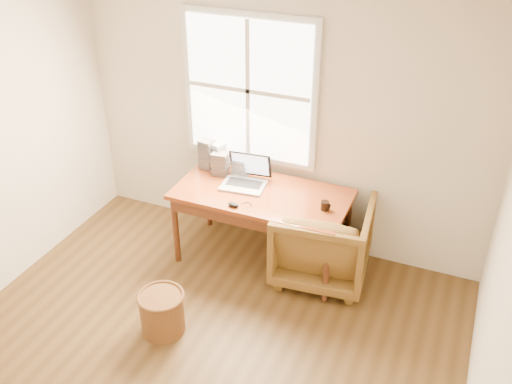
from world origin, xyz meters
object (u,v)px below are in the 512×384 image
(armchair, at_px, (323,240))
(cd_stack_a, at_px, (217,156))
(wicker_stool, at_px, (162,313))
(desk, at_px, (262,194))
(laptop, at_px, (243,173))
(coffee_mug, at_px, (325,206))

(armchair, relative_size, cd_stack_a, 3.08)
(armchair, xyz_separation_m, wicker_stool, (-0.98, -1.21, -0.21))
(desk, distance_m, wicker_stool, 1.39)
(cd_stack_a, bearing_deg, laptop, -31.35)
(desk, xyz_separation_m, wicker_stool, (-0.38, -1.21, -0.55))
(wicker_stool, bearing_deg, coffee_mug, 49.33)
(coffee_mug, height_order, cd_stack_a, cd_stack_a)
(cd_stack_a, bearing_deg, desk, -23.90)
(coffee_mug, relative_size, cd_stack_a, 0.29)
(desk, height_order, cd_stack_a, cd_stack_a)
(laptop, xyz_separation_m, cd_stack_a, (-0.37, 0.23, -0.01))
(laptop, relative_size, cd_stack_a, 1.46)
(coffee_mug, bearing_deg, laptop, 165.51)
(laptop, bearing_deg, desk, -13.53)
(desk, bearing_deg, coffee_mug, -5.33)
(coffee_mug, bearing_deg, desk, 166.10)
(wicker_stool, height_order, coffee_mug, coffee_mug)
(armchair, bearing_deg, coffee_mug, 94.24)
(desk, relative_size, laptop, 3.97)
(desk, xyz_separation_m, cd_stack_a, (-0.57, 0.25, 0.16))
(laptop, bearing_deg, coffee_mug, -11.74)
(coffee_mug, bearing_deg, armchair, 91.74)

